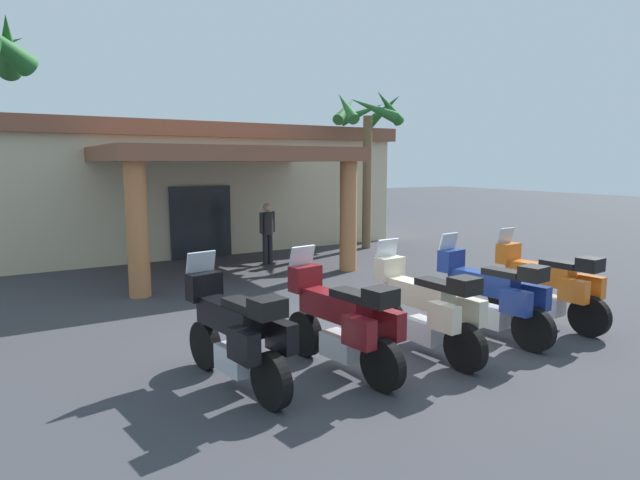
# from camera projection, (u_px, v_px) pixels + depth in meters

# --- Properties ---
(ground_plane) EXTENTS (80.00, 80.00, 0.00)m
(ground_plane) POSITION_uv_depth(u_px,v_px,m) (373.00, 340.00, 8.36)
(ground_plane) COLOR #38383D
(motel_building) EXTENTS (14.30, 10.03, 3.94)m
(motel_building) POSITION_uv_depth(u_px,v_px,m) (174.00, 186.00, 17.53)
(motel_building) COLOR beige
(motel_building) RESTS_ON ground_plane
(motorcycle_black) EXTENTS (0.85, 2.20, 1.61)m
(motorcycle_black) POSITION_uv_depth(u_px,v_px,m) (236.00, 333.00, 6.51)
(motorcycle_black) COLOR black
(motorcycle_black) RESTS_ON ground_plane
(motorcycle_maroon) EXTENTS (0.83, 2.20, 1.61)m
(motorcycle_maroon) POSITION_uv_depth(u_px,v_px,m) (342.00, 322.00, 6.98)
(motorcycle_maroon) COLOR black
(motorcycle_maroon) RESTS_ON ground_plane
(motorcycle_cream) EXTENTS (0.73, 2.21, 1.61)m
(motorcycle_cream) POSITION_uv_depth(u_px,v_px,m) (425.00, 308.00, 7.61)
(motorcycle_cream) COLOR black
(motorcycle_cream) RESTS_ON ground_plane
(motorcycle_blue) EXTENTS (0.80, 2.21, 1.61)m
(motorcycle_blue) POSITION_uv_depth(u_px,v_px,m) (491.00, 296.00, 8.34)
(motorcycle_blue) COLOR black
(motorcycle_blue) RESTS_ON ground_plane
(motorcycle_orange) EXTENTS (0.75, 2.21, 1.61)m
(motorcycle_orange) POSITION_uv_depth(u_px,v_px,m) (547.00, 285.00, 9.04)
(motorcycle_orange) COLOR black
(motorcycle_orange) RESTS_ON ground_plane
(pedestrian) EXTENTS (0.51, 0.32, 1.69)m
(pedestrian) POSITION_uv_depth(u_px,v_px,m) (267.00, 229.00, 14.45)
(pedestrian) COLOR black
(pedestrian) RESTS_ON ground_plane
(palm_tree_near_portico) EXTENTS (2.21, 2.36, 5.10)m
(palm_tree_near_portico) POSITION_uv_depth(u_px,v_px,m) (367.00, 126.00, 16.84)
(palm_tree_near_portico) COLOR brown
(palm_tree_near_portico) RESTS_ON ground_plane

